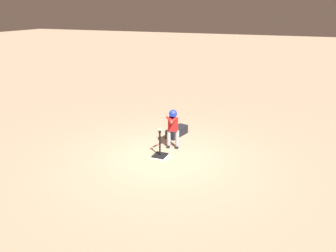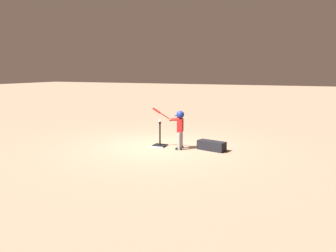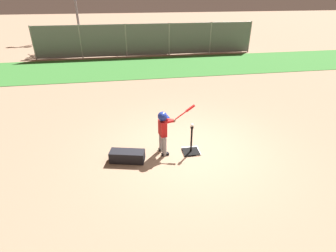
# 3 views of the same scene
# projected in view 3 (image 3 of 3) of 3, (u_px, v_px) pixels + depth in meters

# --- Properties ---
(ground_plane) EXTENTS (90.00, 90.00, 0.00)m
(ground_plane) POSITION_uv_depth(u_px,v_px,m) (191.00, 150.00, 6.93)
(ground_plane) COLOR #93755B
(grass_outfield_strip) EXTENTS (56.00, 4.45, 0.02)m
(grass_outfield_strip) POSITION_uv_depth(u_px,v_px,m) (153.00, 66.00, 14.33)
(grass_outfield_strip) COLOR #33702D
(grass_outfield_strip) RESTS_ON ground_plane
(backstop_fence) EXTENTS (13.58, 0.08, 1.94)m
(backstop_fence) POSITION_uv_depth(u_px,v_px,m) (148.00, 39.00, 16.26)
(backstop_fence) COLOR #9E9EA3
(backstop_fence) RESTS_ON ground_plane
(home_plate) EXTENTS (0.45, 0.45, 0.02)m
(home_plate) POSITION_uv_depth(u_px,v_px,m) (191.00, 151.00, 6.85)
(home_plate) COLOR white
(home_plate) RESTS_ON ground_plane
(batting_tee) EXTENTS (0.41, 0.37, 0.76)m
(batting_tee) POSITION_uv_depth(u_px,v_px,m) (191.00, 149.00, 6.76)
(batting_tee) COLOR black
(batting_tee) RESTS_ON ground_plane
(batter_child) EXTENTS (0.97, 0.38, 1.24)m
(batter_child) POSITION_uv_depth(u_px,v_px,m) (164.00, 127.00, 6.47)
(batter_child) COLOR gray
(batter_child) RESTS_ON ground_plane
(baseball) EXTENTS (0.07, 0.07, 0.07)m
(baseball) POSITION_uv_depth(u_px,v_px,m) (192.00, 125.00, 6.45)
(baseball) COLOR white
(baseball) RESTS_ON batting_tee
(bleachers_center) EXTENTS (3.72, 2.55, 1.29)m
(bleachers_center) POSITION_uv_depth(u_px,v_px,m) (64.00, 43.00, 17.14)
(bleachers_center) COLOR #93969E
(bleachers_center) RESTS_ON ground_plane
(bleachers_left_center) EXTENTS (3.47, 2.37, 1.30)m
(bleachers_left_center) POSITION_uv_depth(u_px,v_px,m) (148.00, 41.00, 17.69)
(bleachers_left_center) COLOR #93969E
(bleachers_left_center) RESTS_ON ground_plane
(bleachers_far_left) EXTENTS (3.74, 2.18, 0.88)m
(bleachers_far_left) POSITION_uv_depth(u_px,v_px,m) (216.00, 42.00, 18.47)
(bleachers_far_left) COLOR #93969E
(bleachers_far_left) RESTS_ON ground_plane
(equipment_bag) EXTENTS (0.89, 0.51, 0.28)m
(equipment_bag) POSITION_uv_depth(u_px,v_px,m) (127.00, 156.00, 6.41)
(equipment_bag) COLOR black
(equipment_bag) RESTS_ON ground_plane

